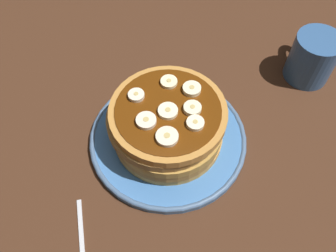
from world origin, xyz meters
TOP-DOWN VIEW (x-y plane):
  - ground_plane at (0.00, 0.00)cm, footprint 140.00×140.00cm
  - plate at (0.00, 0.00)cm, footprint 27.46×27.46cm
  - pancake_stack at (-0.25, 0.20)cm, footprint 19.52×19.87cm
  - banana_slice_0 at (-0.55, -0.03)cm, footprint 3.13×3.13cm
  - banana_slice_1 at (5.37, 0.37)cm, footprint 2.78×2.78cm
  - banana_slice_2 at (2.38, 5.13)cm, footprint 2.63×2.63cm
  - banana_slice_3 at (3.91, -3.74)cm, footprint 2.99×2.99cm
  - banana_slice_4 at (-2.49, 3.25)cm, footprint 3.14×3.14cm
  - banana_slice_5 at (-5.25, -0.15)cm, footprint 3.40×3.40cm
  - banana_slice_6 at (0.50, -3.79)cm, footprint 2.81×2.81cm
  - banana_slice_7 at (-2.73, -4.19)cm, footprint 2.73×2.73cm
  - coffee_mug at (16.69, -27.30)cm, footprint 12.41×8.74cm
  - fork at (-18.82, 12.27)cm, footprint 12.88×3.92cm

SIDE VIEW (x-z plane):
  - ground_plane at x=0.00cm, z-range -3.00..0.00cm
  - fork at x=-18.82cm, z-range 0.00..0.50cm
  - plate at x=0.00cm, z-range 0.06..1.60cm
  - coffee_mug at x=16.69cm, z-range 0.14..9.64cm
  - pancake_stack at x=-0.25cm, z-range 1.31..9.29cm
  - banana_slice_1 at x=5.37cm, z-range 9.07..9.92cm
  - banana_slice_0 at x=-0.55cm, z-range 9.07..9.94cm
  - banana_slice_5 at x=-5.25cm, z-range 9.07..9.97cm
  - banana_slice_2 at x=2.38cm, z-range 9.07..10.01cm
  - banana_slice_4 at x=-2.49cm, z-range 9.07..10.01cm
  - banana_slice_7 at x=-2.73cm, z-range 9.07..10.01cm
  - banana_slice_3 at x=3.91cm, z-range 9.07..10.09cm
  - banana_slice_6 at x=0.50cm, z-range 9.07..10.10cm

